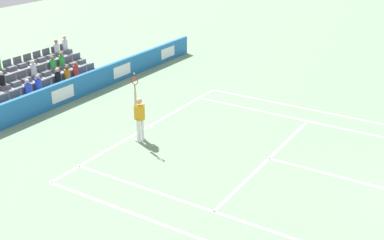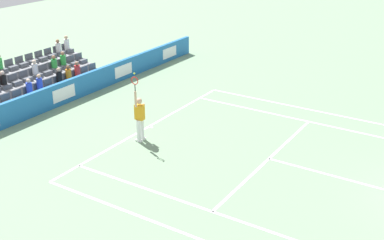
# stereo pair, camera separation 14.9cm
# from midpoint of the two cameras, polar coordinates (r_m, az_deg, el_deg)

# --- Properties ---
(line_baseline) EXTENTS (10.97, 0.10, 0.01)m
(line_baseline) POSITION_cam_midpoint_polar(r_m,az_deg,el_deg) (21.00, -4.76, -0.75)
(line_baseline) COLOR white
(line_baseline) RESTS_ON ground
(line_service) EXTENTS (8.23, 0.10, 0.01)m
(line_service) POSITION_cam_midpoint_polar(r_m,az_deg,el_deg) (18.50, 9.02, -4.39)
(line_service) COLOR white
(line_service) RESTS_ON ground
(line_centre_service) EXTENTS (0.10, 6.40, 0.01)m
(line_centre_service) POSITION_cam_midpoint_polar(r_m,az_deg,el_deg) (17.67, 18.59, -6.76)
(line_centre_service) COLOR white
(line_centre_service) RESTS_ON ground
(line_singles_sideline_left) EXTENTS (0.10, 11.89, 0.01)m
(line_singles_sideline_left) POSITION_cam_midpoint_polar(r_m,az_deg,el_deg) (15.10, 4.15, -10.91)
(line_singles_sideline_left) COLOR white
(line_singles_sideline_left) RESTS_ON ground
(line_singles_sideline_right) EXTENTS (0.10, 11.89, 0.01)m
(line_singles_sideline_right) POSITION_cam_midpoint_polar(r_m,az_deg,el_deg) (21.89, 14.50, -0.42)
(line_singles_sideline_right) COLOR white
(line_singles_sideline_right) RESTS_ON ground
(line_doubles_sideline_left) EXTENTS (0.10, 11.89, 0.01)m
(line_doubles_sideline_left) POSITION_cam_midpoint_polar(r_m,az_deg,el_deg) (14.12, 1.41, -13.55)
(line_doubles_sideline_left) COLOR white
(line_doubles_sideline_left) RESTS_ON ground
(line_doubles_sideline_right) EXTENTS (0.10, 11.89, 0.01)m
(line_doubles_sideline_right) POSITION_cam_midpoint_polar(r_m,az_deg,el_deg) (23.11, 15.60, 0.71)
(line_doubles_sideline_right) COLOR white
(line_doubles_sideline_right) RESTS_ON ground
(line_centre_mark) EXTENTS (0.10, 0.20, 0.01)m
(line_centre_mark) POSITION_cam_midpoint_polar(r_m,az_deg,el_deg) (20.94, -4.54, -0.81)
(line_centre_mark) COLOR white
(line_centre_mark) RESTS_ON ground
(sponsor_barrier) EXTENTS (21.50, 0.22, 1.07)m
(sponsor_barrier) POSITION_cam_midpoint_polar(r_m,az_deg,el_deg) (23.97, -14.42, 2.99)
(sponsor_barrier) COLOR #1E66AD
(sponsor_barrier) RESTS_ON ground
(tennis_player) EXTENTS (0.53, 0.37, 2.85)m
(tennis_player) POSITION_cam_midpoint_polar(r_m,az_deg,el_deg) (19.39, -5.78, 0.32)
(tennis_player) COLOR white
(tennis_player) RESTS_ON ground
(stadium_stand) EXTENTS (7.44, 2.85, 2.20)m
(stadium_stand) POSITION_cam_midpoint_polar(r_m,az_deg,el_deg) (25.63, -18.00, 3.93)
(stadium_stand) COLOR gray
(stadium_stand) RESTS_ON ground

